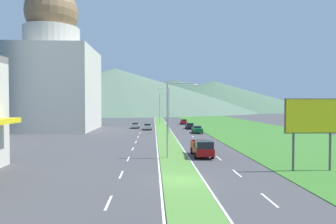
{
  "coord_description": "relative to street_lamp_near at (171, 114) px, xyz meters",
  "views": [
    {
      "loc": [
        -2.31,
        -23.84,
        6.16
      ],
      "look_at": [
        1.44,
        52.38,
        4.08
      ],
      "focal_mm": 32.25,
      "sensor_mm": 36.0,
      "label": 1
    }
  ],
  "objects": [
    {
      "name": "edge_line_median_right",
      "position": [
        2.04,
        50.02,
        -5.04
      ],
      "size": [
        0.16,
        240.0,
        0.01
      ],
      "primitive_type": "cube",
      "color": "silver",
      "rests_on": "ground_plane"
    },
    {
      "name": "lane_dash_left_2",
      "position": [
        -4.81,
        -15.07,
        -5.04
      ],
      "size": [
        0.16,
        2.8,
        0.01
      ],
      "primitive_type": "cube",
      "color": "silver",
      "rests_on": "ground_plane"
    },
    {
      "name": "grass_median",
      "position": [
        0.29,
        50.02,
        -5.02
      ],
      "size": [
        3.2,
        240.0,
        0.06
      ],
      "primitive_type": "cube",
      "color": "#518438",
      "rests_on": "ground_plane"
    },
    {
      "name": "street_lamp_near",
      "position": [
        0.0,
        0.0,
        0.0
      ],
      "size": [
        3.47,
        0.36,
        8.62
      ],
      "color": "#99999E",
      "rests_on": "ground_plane"
    },
    {
      "name": "lane_dash_right_2",
      "position": [
        5.39,
        -15.07,
        -5.04
      ],
      "size": [
        0.16,
        2.8,
        0.01
      ],
      "primitive_type": "cube",
      "color": "silver",
      "rests_on": "ground_plane"
    },
    {
      "name": "hill_far_center",
      "position": [
        19.37,
        273.98,
        10.41
      ],
      "size": [
        239.63,
        239.63,
        30.92
      ],
      "primitive_type": "cone",
      "color": "#3D5647",
      "rests_on": "ground_plane"
    },
    {
      "name": "hill_far_right",
      "position": [
        52.62,
        239.07,
        8.37
      ],
      "size": [
        180.83,
        180.83,
        26.85
      ],
      "primitive_type": "cone",
      "color": "#47664C",
      "rests_on": "ground_plane"
    },
    {
      "name": "grass_verge_right",
      "position": [
        20.89,
        50.02,
        -5.02
      ],
      "size": [
        24.0,
        240.0,
        0.06
      ],
      "primitive_type": "cube",
      "color": "#387028",
      "rests_on": "ground_plane"
    },
    {
      "name": "lane_dash_left_8",
      "position": [
        -4.81,
        29.66,
        -5.04
      ],
      "size": [
        0.16,
        2.8,
        0.01
      ],
      "primitive_type": "cube",
      "color": "silver",
      "rests_on": "ground_plane"
    },
    {
      "name": "car_2",
      "position": [
        7.19,
        56.48,
        -4.29
      ],
      "size": [
        1.9,
        4.57,
        1.5
      ],
      "rotation": [
        0.0,
        0.0,
        -1.57
      ],
      "color": "maroon",
      "rests_on": "ground_plane"
    },
    {
      "name": "lane_dash_right_7",
      "position": [
        5.39,
        22.21,
        -5.04
      ],
      "size": [
        0.16,
        2.8,
        0.01
      ],
      "primitive_type": "cube",
      "color": "silver",
      "rests_on": "ground_plane"
    },
    {
      "name": "pickup_truck_0",
      "position": [
        3.66,
        0.8,
        -4.07
      ],
      "size": [
        2.18,
        5.4,
        2.0
      ],
      "rotation": [
        0.0,
        0.0,
        -1.57
      ],
      "color": "maroon",
      "rests_on": "ground_plane"
    },
    {
      "name": "lane_dash_right_8",
      "position": [
        5.39,
        29.66,
        -5.04
      ],
      "size": [
        0.16,
        2.8,
        0.01
      ],
      "primitive_type": "cube",
      "color": "silver",
      "rests_on": "ground_plane"
    },
    {
      "name": "street_lamp_far",
      "position": [
        0.15,
        54.98,
        0.2
      ],
      "size": [
        2.63,
        0.28,
        9.18
      ],
      "color": "#99999E",
      "rests_on": "ground_plane"
    },
    {
      "name": "lane_dash_right_6",
      "position": [
        5.39,
        14.75,
        -5.04
      ],
      "size": [
        0.16,
        2.8,
        0.01
      ],
      "primitive_type": "cube",
      "color": "silver",
      "rests_on": "ground_plane"
    },
    {
      "name": "edge_line_median_left",
      "position": [
        -1.46,
        50.02,
        -5.04
      ],
      "size": [
        0.16,
        240.0,
        0.01
      ],
      "primitive_type": "cube",
      "color": "silver",
      "rests_on": "ground_plane"
    },
    {
      "name": "car_3",
      "position": [
        -6.48,
        42.43,
        -4.31
      ],
      "size": [
        1.91,
        4.05,
        1.43
      ],
      "rotation": [
        0.0,
        0.0,
        1.57
      ],
      "color": "#B2B2B7",
      "rests_on": "ground_plane"
    },
    {
      "name": "car_4",
      "position": [
        6.95,
        39.49,
        -4.3
      ],
      "size": [
        1.99,
        4.26,
        1.48
      ],
      "rotation": [
        0.0,
        0.0,
        -1.57
      ],
      "color": "black",
      "rests_on": "ground_plane"
    },
    {
      "name": "lane_dash_right_4",
      "position": [
        5.39,
        -0.16,
        -5.04
      ],
      "size": [
        0.16,
        2.8,
        0.01
      ],
      "primitive_type": "cube",
      "color": "silver",
      "rests_on": "ground_plane"
    },
    {
      "name": "lane_dash_right_5",
      "position": [
        5.39,
        7.29,
        -5.04
      ],
      "size": [
        0.16,
        2.8,
        0.01
      ],
      "primitive_type": "cube",
      "color": "silver",
      "rests_on": "ground_plane"
    },
    {
      "name": "lane_dash_left_6",
      "position": [
        -4.81,
        14.75,
        -5.04
      ],
      "size": [
        0.16,
        2.8,
        0.01
      ],
      "primitive_type": "cube",
      "color": "silver",
      "rests_on": "ground_plane"
    },
    {
      "name": "hill_far_left",
      "position": [
        -32.84,
        212.63,
        12.37
      ],
      "size": [
        230.69,
        230.69,
        34.83
      ],
      "primitive_type": "cone",
      "color": "#516B56",
      "rests_on": "ground_plane"
    },
    {
      "name": "domed_building",
      "position": [
        -25.67,
        38.33,
        8.62
      ],
      "size": [
        19.43,
        19.43,
        33.44
      ],
      "color": "beige",
      "rests_on": "ground_plane"
    },
    {
      "name": "lane_dash_left_9",
      "position": [
        -4.81,
        37.12,
        -5.04
      ],
      "size": [
        0.16,
        2.8,
        0.01
      ],
      "primitive_type": "cube",
      "color": "silver",
      "rests_on": "ground_plane"
    },
    {
      "name": "midrise_colored",
      "position": [
        -30.36,
        71.89,
        7.68
      ],
      "size": [
        13.11,
        13.11,
        25.46
      ],
      "primitive_type": "cube",
      "color": "teal",
      "rests_on": "ground_plane"
    },
    {
      "name": "street_lamp_mid",
      "position": [
        0.86,
        27.47,
        0.35
      ],
      "size": [
        3.2,
        0.46,
        9.34
      ],
      "color": "#99999E",
      "rests_on": "ground_plane"
    },
    {
      "name": "car_0",
      "position": [
        7.19,
        28.98,
        -4.26
      ],
      "size": [
        1.91,
        4.7,
        1.54
      ],
      "rotation": [
        0.0,
        0.0,
        -1.57
      ],
      "color": "#0C5128",
      "rests_on": "ground_plane"
    },
    {
      "name": "lane_dash_left_7",
      "position": [
        -4.81,
        22.21,
        -5.04
      ],
      "size": [
        0.16,
        2.8,
        0.01
      ],
      "primitive_type": "cube",
      "color": "silver",
      "rests_on": "ground_plane"
    },
    {
      "name": "car_1",
      "position": [
        -3.34,
        37.73,
        -4.28
      ],
      "size": [
        1.91,
        4.59,
        1.51
      ],
      "rotation": [
        0.0,
        0.0,
        1.57
      ],
      "color": "#B2B2B7",
      "rests_on": "ground_plane"
    },
    {
      "name": "lane_dash_left_4",
      "position": [
        -4.81,
        -0.16,
        -5.04
      ],
      "size": [
        0.16,
        2.8,
        0.01
      ],
      "primitive_type": "cube",
      "color": "silver",
      "rests_on": "ground_plane"
    },
    {
      "name": "billboard_roadside",
      "position": [
        12.39,
        -7.23,
        -0.23
      ],
      "size": [
        5.11,
        0.28,
        6.64
      ],
      "color": "#4C4C51",
      "rests_on": "ground_plane"
    },
    {
      "name": "lane_dash_right_3",
      "position": [
        5.39,
        -7.62,
        -5.04
      ],
      "size": [
        0.16,
        2.8,
        0.01
      ],
      "primitive_type": "cube",
      "color": "silver",
      "rests_on": "ground_plane"
    },
    {
      "name": "ground_plane",
      "position": [
        0.29,
        -9.98,
        -5.05
      ],
      "size": [
        600.0,
        600.0,
        0.0
      ],
      "primitive_type": "plane",
      "color": "#424244"
    },
    {
      "name": "lane_dash_left_5",
      "position": [
        -4.81,
        7.29,
        -5.04
      ],
      "size": [
        0.16,
        2.8,
        0.01
      ],
      "primitive_type": "cube",
      "color": "silver",
      "rests_on": "ground_plane"
    },
    {
      "name": "lane_dash_right_9",
      "position": [
        5.39,
        37.12,
        -5.04
      ],
      "size": [
        0.16,
        2.8,
        0.01
      ],
      "primitive_type": "cube",
      "color": "silver",
      "rests_on": "ground_plane"
    },
    {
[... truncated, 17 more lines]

